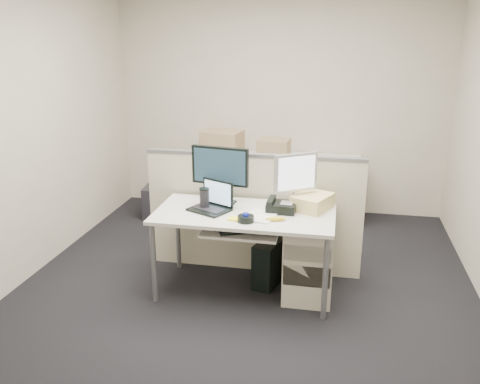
% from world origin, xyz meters
% --- Properties ---
extents(floor, '(4.00, 4.50, 0.01)m').
position_xyz_m(floor, '(0.00, 0.00, -0.01)').
color(floor, black).
rests_on(floor, ground).
extents(wall_back, '(4.00, 0.02, 2.70)m').
position_xyz_m(wall_back, '(0.00, 2.25, 1.35)').
color(wall_back, beige).
rests_on(wall_back, ground).
extents(wall_front, '(4.00, 0.02, 2.70)m').
position_xyz_m(wall_front, '(0.00, -2.25, 1.35)').
color(wall_front, beige).
rests_on(wall_front, ground).
extents(wall_left, '(0.02, 4.50, 2.70)m').
position_xyz_m(wall_left, '(-2.00, 0.00, 1.35)').
color(wall_left, beige).
rests_on(wall_left, ground).
extents(desk, '(1.50, 0.75, 0.73)m').
position_xyz_m(desk, '(0.00, 0.00, 0.66)').
color(desk, silver).
rests_on(desk, floor).
extents(keyboard_tray, '(0.62, 0.32, 0.02)m').
position_xyz_m(keyboard_tray, '(0.00, -0.18, 0.62)').
color(keyboard_tray, silver).
rests_on(keyboard_tray, desk).
extents(drawer_pedestal, '(0.40, 0.55, 0.65)m').
position_xyz_m(drawer_pedestal, '(0.55, 0.05, 0.33)').
color(drawer_pedestal, beige).
rests_on(drawer_pedestal, floor).
extents(cubicle_partition, '(2.00, 0.06, 1.10)m').
position_xyz_m(cubicle_partition, '(0.00, 0.45, 0.55)').
color(cubicle_partition, beige).
rests_on(cubicle_partition, floor).
extents(back_counter, '(2.00, 0.60, 0.72)m').
position_xyz_m(back_counter, '(0.00, 1.93, 0.36)').
color(back_counter, beige).
rests_on(back_counter, floor).
extents(monitor_main, '(0.54, 0.27, 0.51)m').
position_xyz_m(monitor_main, '(-0.25, 0.18, 0.99)').
color(monitor_main, black).
rests_on(monitor_main, desk).
extents(monitor_small, '(0.43, 0.38, 0.47)m').
position_xyz_m(monitor_small, '(0.40, 0.18, 0.97)').
color(monitor_small, '#B7B7BC').
rests_on(monitor_small, desk).
extents(laptop, '(0.39, 0.36, 0.24)m').
position_xyz_m(laptop, '(-0.30, -0.02, 0.85)').
color(laptop, black).
rests_on(laptop, desk).
extents(trackball, '(0.13, 0.13, 0.05)m').
position_xyz_m(trackball, '(0.05, -0.21, 0.76)').
color(trackball, black).
rests_on(trackball, desk).
extents(desk_phone, '(0.25, 0.21, 0.08)m').
position_xyz_m(desk_phone, '(0.30, 0.08, 0.77)').
color(desk_phone, black).
rests_on(desk_phone, desk).
extents(paper_stack, '(0.28, 0.33, 0.01)m').
position_xyz_m(paper_stack, '(0.15, -0.08, 0.74)').
color(paper_stack, white).
rests_on(paper_stack, desk).
extents(sticky_pad, '(0.11, 0.11, 0.01)m').
position_xyz_m(sticky_pad, '(-0.05, -0.18, 0.74)').
color(sticky_pad, '#FFF91E').
rests_on(sticky_pad, desk).
extents(travel_mug, '(0.10, 0.10, 0.17)m').
position_xyz_m(travel_mug, '(-0.35, 0.02, 0.82)').
color(travel_mug, black).
rests_on(travel_mug, desk).
extents(banana, '(0.17, 0.08, 0.04)m').
position_xyz_m(banana, '(0.28, -0.15, 0.75)').
color(banana, yellow).
rests_on(banana, desk).
extents(cellphone, '(0.07, 0.11, 0.01)m').
position_xyz_m(cellphone, '(-0.15, 0.20, 0.74)').
color(cellphone, black).
rests_on(cellphone, desk).
extents(manila_folders, '(0.38, 0.41, 0.13)m').
position_xyz_m(manila_folders, '(0.55, 0.20, 0.79)').
color(manila_folders, '#DDC976').
rests_on(manila_folders, desk).
extents(keyboard, '(0.50, 0.34, 0.03)m').
position_xyz_m(keyboard, '(0.05, -0.14, 0.64)').
color(keyboard, black).
rests_on(keyboard, keyboard_tray).
extents(pc_tower_desk, '(0.29, 0.47, 0.41)m').
position_xyz_m(pc_tower_desk, '(0.20, 0.20, 0.20)').
color(pc_tower_desk, black).
rests_on(pc_tower_desk, floor).
extents(pc_tower_spare_dark, '(0.20, 0.42, 0.38)m').
position_xyz_m(pc_tower_spare_dark, '(-1.45, 1.63, 0.19)').
color(pc_tower_spare_dark, black).
rests_on(pc_tower_spare_dark, floor).
extents(pc_tower_spare_silver, '(0.29, 0.46, 0.40)m').
position_xyz_m(pc_tower_spare_silver, '(-1.30, 2.03, 0.20)').
color(pc_tower_spare_silver, '#B7B7BC').
rests_on(pc_tower_spare_silver, floor).
extents(cardboard_box_left, '(0.49, 0.40, 0.33)m').
position_xyz_m(cardboard_box_left, '(-0.61, 1.81, 0.89)').
color(cardboard_box_left, tan).
rests_on(cardboard_box_left, back_counter).
extents(cardboard_box_right, '(0.38, 0.31, 0.26)m').
position_xyz_m(cardboard_box_right, '(0.00, 1.81, 0.85)').
color(cardboard_box_right, tan).
rests_on(cardboard_box_right, back_counter).
extents(red_binder, '(0.11, 0.27, 0.25)m').
position_xyz_m(red_binder, '(-0.81, 1.83, 0.84)').
color(red_binder, '#AE170D').
rests_on(red_binder, back_counter).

